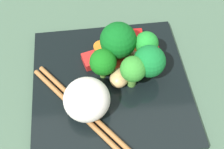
{
  "coord_description": "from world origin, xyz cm",
  "views": [
    {
      "loc": [
        25.99,
        -2.22,
        40.95
      ],
      "look_at": [
        -0.23,
        0.25,
        3.23
      ],
      "focal_mm": 45.75,
      "sensor_mm": 36.0,
      "label": 1
    }
  ],
  "objects": [
    {
      "name": "broccoli_floret_3",
      "position": [
        -4.38,
        6.31,
        5.13
      ],
      "size": [
        3.97,
        3.97,
        6.33
      ],
      "color": "#6AAE4F",
      "rests_on": "square_plate"
    },
    {
      "name": "carrot_slice_3",
      "position": [
        -3.76,
        -0.36,
        1.44
      ],
      "size": [
        3.18,
        3.18,
        0.42
      ],
      "primitive_type": "cylinder",
      "rotation": [
        0.0,
        0.0,
        3.07
      ],
      "color": "orange",
      "rests_on": "square_plate"
    },
    {
      "name": "ground_plane",
      "position": [
        0.0,
        0.0,
        -1.0
      ],
      "size": [
        110.0,
        110.0,
        2.0
      ],
      "primitive_type": "cube",
      "color": "#46634E"
    },
    {
      "name": "carrot_slice_0",
      "position": [
        -7.76,
        -1.06,
        1.47
      ],
      "size": [
        3.61,
        3.61,
        0.48
      ],
      "primitive_type": "cylinder",
      "rotation": [
        0.0,
        0.0,
        5.13
      ],
      "color": "orange",
      "rests_on": "square_plate"
    },
    {
      "name": "rice_mound",
      "position": [
        4.55,
        -3.97,
        4.17
      ],
      "size": [
        7.22,
        7.15,
        5.89
      ],
      "primitive_type": "ellipsoid",
      "rotation": [
        0.0,
        0.0,
        4.73
      ],
      "color": "white",
      "rests_on": "square_plate"
    },
    {
      "name": "square_plate",
      "position": [
        0.0,
        0.0,
        0.61
      ],
      "size": [
        26.47,
        26.47,
        1.23
      ],
      "primitive_type": "cube",
      "rotation": [
        0.0,
        0.0,
        0.03
      ],
      "color": "black",
      "rests_on": "ground_plane"
    },
    {
      "name": "carrot_slice_2",
      "position": [
        -6.56,
        5.3,
        1.51
      ],
      "size": [
        3.48,
        3.48,
        0.58
      ],
      "primitive_type": "cylinder",
      "rotation": [
        0.0,
        0.0,
        5.85
      ],
      "color": "orange",
      "rests_on": "square_plate"
    },
    {
      "name": "pepper_chunk_2",
      "position": [
        -7.57,
        2.92,
        1.95
      ],
      "size": [
        3.38,
        3.64,
        1.45
      ],
      "primitive_type": "cube",
      "rotation": [
        0.0,
        0.0,
        1.0
      ],
      "color": "red",
      "rests_on": "square_plate"
    },
    {
      "name": "pepper_chunk_0",
      "position": [
        -8.76,
        5.17,
        2.06
      ],
      "size": [
        3.13,
        3.02,
        1.66
      ],
      "primitive_type": "cube",
      "rotation": [
        0.0,
        0.0,
        6.28
      ],
      "color": "red",
      "rests_on": "square_plate"
    },
    {
      "name": "pepper_chunk_3",
      "position": [
        -5.46,
        7.8,
        2.19
      ],
      "size": [
        2.53,
        2.53,
        1.93
      ],
      "primitive_type": "cube",
      "rotation": [
        0.0,
        0.0,
        3.35
      ],
      "color": "red",
      "rests_on": "square_plate"
    },
    {
      "name": "pepper_chunk_1",
      "position": [
        -1.7,
        1.88,
        2.16
      ],
      "size": [
        3.93,
        3.96,
        1.86
      ],
      "primitive_type": "cube",
      "rotation": [
        0.0,
        0.0,
        2.01
      ],
      "color": "red",
      "rests_on": "square_plate"
    },
    {
      "name": "carrot_slice_1",
      "position": [
        -2.07,
        4.63,
        1.43
      ],
      "size": [
        3.0,
        3.0,
        0.41
      ],
      "primitive_type": "cylinder",
      "rotation": [
        0.0,
        0.0,
        5.94
      ],
      "color": "orange",
      "rests_on": "square_plate"
    },
    {
      "name": "chopstick_pair",
      "position": [
        5.17,
        -4.82,
        1.61
      ],
      "size": [
        18.51,
        15.83,
        0.76
      ],
      "rotation": [
        0.0,
        0.0,
        6.98
      ],
      "color": "#A36B38",
      "rests_on": "square_plate"
    },
    {
      "name": "pepper_chunk_4",
      "position": [
        -4.42,
        -3.12,
        1.94
      ],
      "size": [
        3.61,
        3.19,
        1.42
      ],
      "primitive_type": "cube",
      "rotation": [
        0.0,
        0.0,
        3.42
      ],
      "color": "red",
      "rests_on": "square_plate"
    },
    {
      "name": "chicken_piece_1",
      "position": [
        0.41,
        1.42,
        2.48
      ],
      "size": [
        4.61,
        4.31,
        2.5
      ],
      "primitive_type": "ellipsoid",
      "rotation": [
        0.0,
        0.0,
        5.87
      ],
      "color": "tan",
      "rests_on": "square_plate"
    },
    {
      "name": "broccoli_floret_4",
      "position": [
        0.57,
        3.46,
        5.2
      ],
      "size": [
        4.13,
        4.13,
        6.3
      ],
      "color": "#589D39",
      "rests_on": "square_plate"
    },
    {
      "name": "broccoli_floret_0",
      "position": [
        -5.12,
        1.73,
        5.73
      ],
      "size": [
        6.1,
        6.1,
        7.71
      ],
      "color": "#6DB045",
      "rests_on": "square_plate"
    },
    {
      "name": "broccoli_floret_2",
      "position": [
        -0.76,
        6.23,
        5.26
      ],
      "size": [
        5.2,
        5.2,
        6.8
      ],
      "color": "#609539",
      "rests_on": "square_plate"
    },
    {
      "name": "broccoli_floret_1",
      "position": [
        -1.71,
        -1.06,
        4.66
      ],
      "size": [
        4.4,
        4.4,
        5.74
      ],
      "color": "#649C38",
      "rests_on": "square_plate"
    },
    {
      "name": "chicken_piece_2",
      "position": [
        -4.38,
        4.06,
        2.11
      ],
      "size": [
        3.68,
        3.56,
        1.76
      ],
      "primitive_type": "ellipsoid",
      "rotation": [
        0.0,
        0.0,
        5.89
      ],
      "color": "tan",
      "rests_on": "square_plate"
    }
  ]
}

